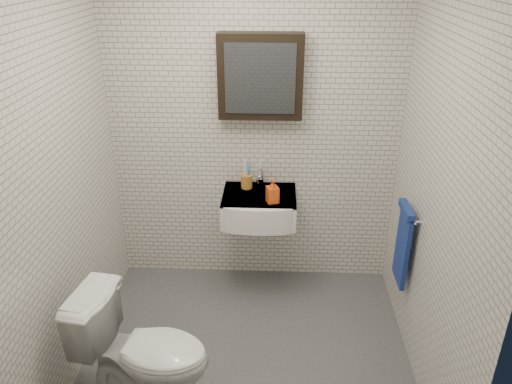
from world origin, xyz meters
TOP-DOWN VIEW (x-y plane):
  - ground at (0.00, 0.00)m, footprint 2.20×2.00m
  - room_shell at (0.00, 0.00)m, footprint 2.22×2.02m
  - washbasin at (0.05, 0.73)m, footprint 0.55×0.50m
  - faucet at (0.05, 0.93)m, footprint 0.06×0.20m
  - mirror_cabinet at (0.05, 0.93)m, footprint 0.60×0.15m
  - towel_rail at (1.04, 0.35)m, footprint 0.09×0.30m
  - toothbrush_cup at (-0.05, 0.89)m, footprint 0.10×0.10m
  - soap_bottle at (0.15, 0.65)m, footprint 0.10×0.11m
  - toilet at (-0.57, -0.41)m, footprint 0.83×0.56m

SIDE VIEW (x-z plane):
  - ground at x=0.00m, z-range 0.00..0.01m
  - toilet at x=-0.57m, z-range 0.00..0.78m
  - towel_rail at x=1.04m, z-range 0.43..1.01m
  - washbasin at x=0.05m, z-range 0.66..0.86m
  - toothbrush_cup at x=-0.05m, z-range 0.79..1.03m
  - faucet at x=0.05m, z-range 0.84..0.99m
  - soap_bottle at x=0.15m, z-range 0.85..1.03m
  - room_shell at x=0.00m, z-range 0.21..2.72m
  - mirror_cabinet at x=0.05m, z-range 1.40..2.00m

